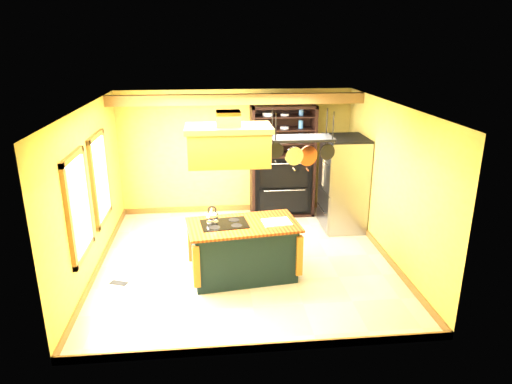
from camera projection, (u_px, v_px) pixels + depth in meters
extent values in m
plane|color=beige|center=(245.00, 260.00, 8.02)|extent=(5.00, 5.00, 0.00)
plane|color=white|center=(244.00, 106.00, 7.16)|extent=(5.00, 5.00, 0.00)
cube|color=gold|center=(236.00, 152.00, 9.95)|extent=(5.00, 0.02, 2.70)
cube|color=gold|center=(261.00, 254.00, 5.23)|extent=(5.00, 0.02, 2.70)
cube|color=gold|center=(90.00, 192.00, 7.35)|extent=(0.02, 5.00, 2.70)
cube|color=gold|center=(390.00, 183.00, 7.82)|extent=(0.02, 5.00, 2.70)
cube|color=olive|center=(237.00, 99.00, 8.80)|extent=(5.00, 0.15, 0.20)
cube|color=olive|center=(78.00, 206.00, 6.58)|extent=(0.06, 1.06, 1.56)
cube|color=white|center=(80.00, 206.00, 6.59)|extent=(0.02, 0.85, 1.34)
cube|color=olive|center=(100.00, 178.00, 7.90)|extent=(0.06, 1.06, 1.56)
cube|color=white|center=(101.00, 178.00, 7.91)|extent=(0.02, 0.85, 1.34)
cube|color=black|center=(243.00, 251.00, 7.36)|extent=(1.70, 1.07, 0.88)
cube|color=brown|center=(243.00, 225.00, 7.22)|extent=(1.85, 1.18, 0.04)
cube|color=black|center=(224.00, 224.00, 7.19)|extent=(0.78, 0.59, 0.01)
ellipsoid|color=silver|center=(212.00, 216.00, 7.23)|extent=(0.20, 0.20, 0.16)
cube|color=white|center=(277.00, 222.00, 7.25)|extent=(0.47, 0.39, 0.02)
cube|color=#B2722C|center=(229.00, 148.00, 6.80)|extent=(1.20, 0.65, 0.51)
cube|color=olive|center=(229.00, 128.00, 6.70)|extent=(1.28, 0.72, 0.08)
cube|color=#B2722C|center=(228.00, 121.00, 6.67)|extent=(0.35, 0.35, 0.29)
cube|color=black|center=(302.00, 138.00, 6.86)|extent=(0.94, 0.47, 0.04)
cylinder|color=black|center=(276.00, 127.00, 6.58)|extent=(0.02, 0.02, 0.42)
cylinder|color=black|center=(327.00, 122.00, 7.01)|extent=(0.02, 0.02, 0.42)
cylinder|color=black|center=(276.00, 150.00, 6.98)|extent=(0.25, 0.04, 0.25)
cylinder|color=silver|center=(294.00, 156.00, 6.84)|extent=(0.28, 0.03, 0.28)
cylinder|color=#AA4B2A|center=(308.00, 156.00, 7.06)|extent=(0.32, 0.04, 0.32)
cylinder|color=black|center=(327.00, 152.00, 6.87)|extent=(0.25, 0.03, 0.25)
cube|color=gray|center=(344.00, 184.00, 9.15)|extent=(0.77, 0.95, 1.85)
cube|color=gray|center=(328.00, 169.00, 8.76)|extent=(0.03, 0.45, 1.00)
cube|color=gray|center=(322.00, 162.00, 9.20)|extent=(0.03, 0.45, 1.00)
cube|color=gray|center=(323.00, 208.00, 9.27)|extent=(0.03, 0.91, 0.78)
cube|color=black|center=(341.00, 226.00, 9.43)|extent=(0.73, 0.90, 0.06)
cube|color=black|center=(281.00, 158.00, 10.04)|extent=(1.36, 0.06, 2.40)
cube|color=black|center=(252.00, 162.00, 9.73)|extent=(0.06, 0.58, 2.40)
cube|color=black|center=(312.00, 160.00, 9.86)|extent=(0.06, 0.58, 2.40)
cube|color=black|center=(283.00, 154.00, 9.75)|extent=(1.36, 0.58, 0.05)
cube|color=black|center=(282.00, 183.00, 9.98)|extent=(1.24, 0.48, 1.30)
cube|color=black|center=(285.00, 175.00, 9.57)|extent=(1.06, 0.04, 0.58)
cube|color=black|center=(284.00, 200.00, 9.76)|extent=(1.06, 0.04, 0.52)
cube|color=black|center=(283.00, 142.00, 9.66)|extent=(1.24, 0.52, 0.02)
cube|color=black|center=(283.00, 129.00, 9.57)|extent=(1.24, 0.52, 0.02)
cube|color=black|center=(283.00, 116.00, 9.49)|extent=(1.24, 0.52, 0.03)
cylinder|color=white|center=(267.00, 141.00, 9.57)|extent=(0.22, 0.22, 0.07)
cylinder|color=teal|center=(301.00, 124.00, 9.53)|extent=(0.10, 0.10, 0.17)
cube|color=black|center=(119.00, 283.00, 7.26)|extent=(0.30, 0.21, 0.01)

